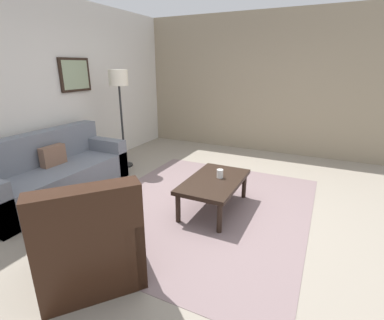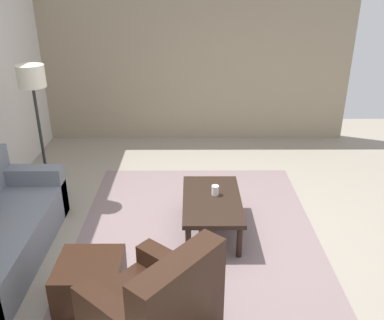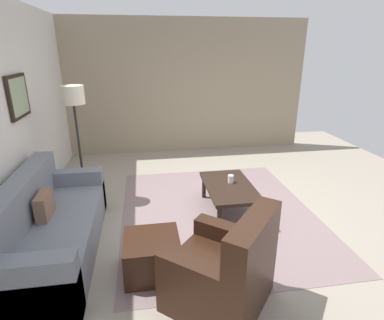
% 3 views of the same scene
% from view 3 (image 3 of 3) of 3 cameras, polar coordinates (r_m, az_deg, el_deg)
% --- Properties ---
extents(ground_plane, '(8.00, 8.00, 0.00)m').
position_cam_3_polar(ground_plane, '(4.48, 4.78, -9.62)').
color(ground_plane, gray).
extents(stone_feature_panel, '(0.12, 5.20, 2.80)m').
position_cam_3_polar(stone_feature_panel, '(6.90, -0.92, 13.21)').
color(stone_feature_panel, gray).
rests_on(stone_feature_panel, ground_plane).
extents(area_rug, '(3.16, 2.66, 0.01)m').
position_cam_3_polar(area_rug, '(4.48, 4.78, -9.58)').
color(area_rug, gray).
rests_on(area_rug, ground_plane).
extents(couch_main, '(2.12, 0.87, 0.88)m').
position_cam_3_polar(couch_main, '(3.89, -25.25, -11.52)').
color(couch_main, slate).
rests_on(couch_main, ground_plane).
extents(armchair_leather, '(1.13, 1.13, 0.95)m').
position_cam_3_polar(armchair_leather, '(2.95, 6.26, -20.31)').
color(armchair_leather, black).
rests_on(armchair_leather, ground_plane).
extents(ottoman, '(0.56, 0.56, 0.40)m').
position_cam_3_polar(ottoman, '(3.35, -7.30, -16.95)').
color(ottoman, black).
rests_on(ottoman, ground_plane).
extents(coffee_table, '(1.10, 0.64, 0.41)m').
position_cam_3_polar(coffee_table, '(4.37, 6.86, -5.23)').
color(coffee_table, black).
rests_on(coffee_table, ground_plane).
extents(cup, '(0.08, 0.08, 0.11)m').
position_cam_3_polar(cup, '(4.41, 7.11, -3.46)').
color(cup, white).
rests_on(cup, coffee_table).
extents(lamp_standing, '(0.32, 0.32, 1.71)m').
position_cam_3_polar(lamp_standing, '(4.79, -20.81, 9.07)').
color(lamp_standing, black).
rests_on(lamp_standing, ground_plane).
extents(framed_artwork, '(0.60, 0.04, 0.54)m').
position_cam_3_polar(framed_artwork, '(4.54, -29.26, 10.15)').
color(framed_artwork, black).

